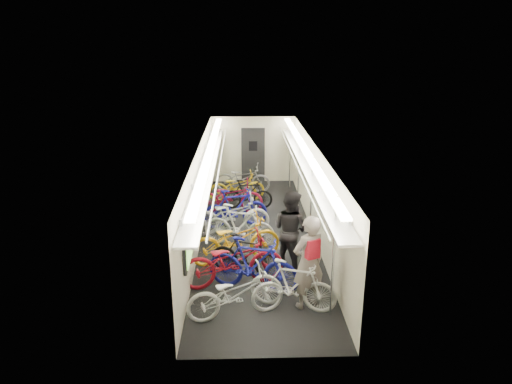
{
  "coord_description": "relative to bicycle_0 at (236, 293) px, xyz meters",
  "views": [
    {
      "loc": [
        -0.39,
        -11.24,
        4.94
      ],
      "look_at": [
        -0.04,
        0.22,
        1.15
      ],
      "focal_mm": 32.0,
      "sensor_mm": 36.0,
      "label": 1
    }
  ],
  "objects": [
    {
      "name": "bicycle_9",
      "position": [
        0.3,
        5.84,
        -0.02
      ],
      "size": [
        1.57,
        0.5,
        0.93
      ],
      "primitive_type": "imported",
      "rotation": [
        0.0,
        0.0,
        1.53
      ],
      "color": "black",
      "rests_on": "ground"
    },
    {
      "name": "bicycle_2",
      "position": [
        -0.08,
        1.16,
        0.09
      ],
      "size": [
        2.3,
        1.18,
        1.15
      ],
      "primitive_type": "imported",
      "rotation": [
        0.0,
        0.0,
        1.77
      ],
      "color": "maroon",
      "rests_on": "ground"
    },
    {
      "name": "bicycle_0",
      "position": [
        0.0,
        0.0,
        0.0
      ],
      "size": [
        1.97,
        1.13,
        0.98
      ],
      "primitive_type": "imported",
      "rotation": [
        0.0,
        0.0,
        1.84
      ],
      "color": "silver",
      "rests_on": "ground"
    },
    {
      "name": "bicycle_8",
      "position": [
        -0.24,
        5.48,
        0.03
      ],
      "size": [
        1.98,
        0.69,
        1.04
      ],
      "primitive_type": "imported",
      "rotation": [
        0.0,
        0.0,
        1.57
      ],
      "color": "maroon",
      "rests_on": "ground"
    },
    {
      "name": "train_car_shell",
      "position": [
        0.18,
        4.49,
        1.17
      ],
      "size": [
        10.0,
        10.0,
        10.0
      ],
      "color": "black",
      "rests_on": "ground"
    },
    {
      "name": "passenger_mid",
      "position": [
        1.22,
        2.0,
        0.43
      ],
      "size": [
        1.12,
        1.12,
        1.83
      ],
      "primitive_type": "imported",
      "rotation": [
        0.0,
        0.0,
        2.38
      ],
      "color": "black",
      "rests_on": "ground"
    },
    {
      "name": "bicycle_5",
      "position": [
        0.05,
        3.12,
        0.07
      ],
      "size": [
        1.92,
        1.01,
        1.11
      ],
      "primitive_type": "imported",
      "rotation": [
        0.0,
        0.0,
        1.29
      ],
      "color": "silver",
      "rests_on": "ground"
    },
    {
      "name": "bicycle_7",
      "position": [
        -0.06,
        4.39,
        0.06
      ],
      "size": [
        1.9,
        0.89,
        1.1
      ],
      "primitive_type": "imported",
      "rotation": [
        0.0,
        0.0,
        1.78
      ],
      "color": "navy",
      "rests_on": "ground"
    },
    {
      "name": "bicycle_4",
      "position": [
        -0.04,
        2.25,
        0.08
      ],
      "size": [
        2.28,
        1.31,
        1.13
      ],
      "primitive_type": "imported",
      "rotation": [
        0.0,
        0.0,
        1.85
      ],
      "color": "#F0A616",
      "rests_on": "ground"
    },
    {
      "name": "bicycle_11",
      "position": [
        1.1,
        0.23,
        0.02
      ],
      "size": [
        1.76,
        0.97,
        1.02
      ],
      "primitive_type": "imported",
      "rotation": [
        0.0,
        0.0,
        1.26
      ],
      "color": "silver",
      "rests_on": "ground"
    },
    {
      "name": "bicycle_12",
      "position": [
        0.15,
        7.53,
        0.0
      ],
      "size": [
        1.93,
        0.86,
        0.98
      ],
      "primitive_type": "imported",
      "rotation": [
        0.0,
        0.0,
        1.45
      ],
      "color": "slate",
      "rests_on": "ground"
    },
    {
      "name": "bicycle_10",
      "position": [
        -0.04,
        6.63,
        -0.01
      ],
      "size": [
        1.88,
        0.86,
        0.95
      ],
      "primitive_type": "imported",
      "rotation": [
        0.0,
        0.0,
        1.7
      ],
      "color": "gold",
      "rests_on": "ground"
    },
    {
      "name": "passenger_near",
      "position": [
        1.39,
        0.32,
        0.46
      ],
      "size": [
        0.82,
        0.71,
        1.89
      ],
      "primitive_type": "imported",
      "rotation": [
        0.0,
        0.0,
        3.59
      ],
      "color": "gray",
      "rests_on": "ground"
    },
    {
      "name": "bicycle_1",
      "position": [
        0.34,
        0.95,
        0.1
      ],
      "size": [
        2.02,
        1.15,
        1.17
      ],
      "primitive_type": "imported",
      "rotation": [
        0.0,
        0.0,
        1.24
      ],
      "color": "navy",
      "rests_on": "ground"
    },
    {
      "name": "backpack",
      "position": [
        1.44,
        0.21,
        0.79
      ],
      "size": [
        0.29,
        0.23,
        0.38
      ],
      "primitive_type": "cube",
      "rotation": [
        0.0,
        0.0,
        0.42
      ],
      "color": "#AE1122",
      "rests_on": "passenger_near"
    },
    {
      "name": "bicycle_3",
      "position": [
        0.2,
        1.6,
        -0.0
      ],
      "size": [
        1.68,
        1.01,
        0.97
      ],
      "primitive_type": "imported",
      "rotation": [
        0.0,
        0.0,
        1.2
      ],
      "color": "black",
      "rests_on": "ground"
    },
    {
      "name": "bicycle_6",
      "position": [
        -0.17,
        3.9,
        0.05
      ],
      "size": [
        2.13,
        0.94,
        1.09
      ],
      "primitive_type": "imported",
      "rotation": [
        0.0,
        0.0,
        1.68
      ],
      "color": "#ADAEB2",
      "rests_on": "ground"
    }
  ]
}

